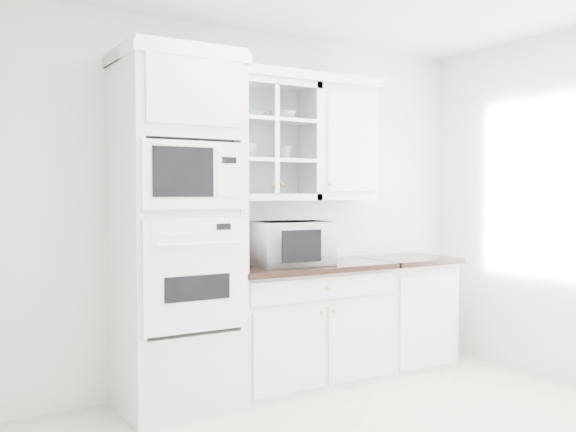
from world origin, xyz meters
TOP-DOWN VIEW (x-y plane):
  - room_shell at (0.00, 0.43)m, footprint 4.00×3.50m
  - oven_column at (-0.75, 1.42)m, footprint 0.76×0.68m
  - base_cabinet_run at (0.28, 1.45)m, footprint 1.32×0.67m
  - extra_base_cabinet at (1.28, 1.45)m, footprint 0.72×0.67m
  - upper_cabinet_glass at (0.03, 1.58)m, footprint 0.80×0.33m
  - upper_cabinet_solid at (0.71, 1.58)m, footprint 0.55×0.33m
  - crown_molding at (-0.07, 1.56)m, footprint 2.14×0.38m
  - countertop_microwave at (0.15, 1.41)m, footprint 0.61×0.53m
  - bowl_a at (-0.11, 1.57)m, footprint 0.21×0.21m
  - bowl_b at (0.17, 1.58)m, footprint 0.22×0.22m
  - cup_a at (-0.14, 1.57)m, footprint 0.16×0.16m
  - cup_b at (0.19, 1.58)m, footprint 0.14×0.14m

SIDE VIEW (x-z plane):
  - base_cabinet_run at x=0.28m, z-range 0.00..0.92m
  - extra_base_cabinet at x=1.28m, z-range 0.00..0.92m
  - countertop_microwave at x=0.15m, z-range 0.92..1.25m
  - oven_column at x=-0.75m, z-range 0.00..2.40m
  - cup_b at x=0.19m, z-range 1.71..1.81m
  - cup_a at x=-0.14m, z-range 1.71..1.82m
  - room_shell at x=0.00m, z-range 0.43..3.13m
  - upper_cabinet_glass at x=0.03m, z-range 1.40..2.30m
  - upper_cabinet_solid at x=0.71m, z-range 1.40..2.30m
  - bowl_a at x=-0.11m, z-range 2.01..2.06m
  - bowl_b at x=0.17m, z-range 2.01..2.08m
  - crown_molding at x=-0.07m, z-range 2.30..2.37m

